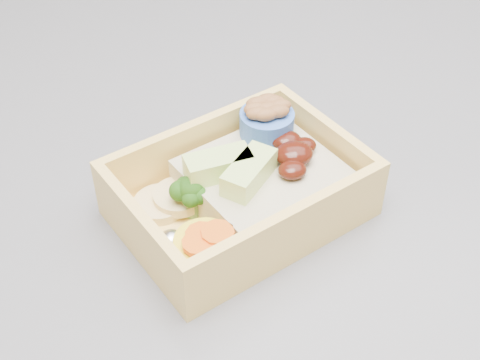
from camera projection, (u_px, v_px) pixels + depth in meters
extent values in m
cube|color=#3C3D42|center=(355.00, 97.00, 0.60)|extent=(1.24, 0.84, 0.04)
cube|color=#FBCF68|center=(240.00, 209.00, 0.46)|extent=(0.19, 0.17, 0.01)
cube|color=#FBCF68|center=(196.00, 144.00, 0.48)|extent=(0.15, 0.07, 0.04)
cube|color=#FBCF68|center=(290.00, 232.00, 0.41)|extent=(0.15, 0.07, 0.04)
cube|color=#FBCF68|center=(326.00, 144.00, 0.48)|extent=(0.05, 0.09, 0.04)
cube|color=#FBCF68|center=(140.00, 233.00, 0.41)|extent=(0.05, 0.09, 0.04)
cube|color=tan|center=(263.00, 182.00, 0.46)|extent=(0.12, 0.12, 0.02)
ellipsoid|color=#370F08|center=(294.00, 154.00, 0.45)|extent=(0.03, 0.03, 0.01)
ellipsoid|color=#370F08|center=(286.00, 140.00, 0.46)|extent=(0.03, 0.03, 0.01)
ellipsoid|color=#370F08|center=(292.00, 170.00, 0.44)|extent=(0.02, 0.02, 0.01)
ellipsoid|color=#370F08|center=(304.00, 146.00, 0.46)|extent=(0.02, 0.02, 0.01)
cube|color=#CEF580|center=(249.00, 172.00, 0.44)|extent=(0.04, 0.05, 0.02)
cube|color=#CEF580|center=(218.00, 165.00, 0.44)|extent=(0.05, 0.03, 0.02)
cylinder|color=#6A934F|center=(192.00, 206.00, 0.45)|extent=(0.01, 0.01, 0.01)
sphere|color=#225112|center=(191.00, 189.00, 0.44)|extent=(0.02, 0.02, 0.02)
sphere|color=#225112|center=(197.00, 184.00, 0.44)|extent=(0.01, 0.01, 0.01)
sphere|color=#225112|center=(179.00, 191.00, 0.44)|extent=(0.01, 0.01, 0.01)
sphere|color=#225112|center=(199.00, 196.00, 0.44)|extent=(0.01, 0.01, 0.01)
sphere|color=#225112|center=(191.00, 199.00, 0.43)|extent=(0.01, 0.01, 0.01)
sphere|color=#225112|center=(185.00, 185.00, 0.44)|extent=(0.01, 0.01, 0.01)
cylinder|color=yellow|center=(205.00, 249.00, 0.42)|extent=(0.04, 0.04, 0.02)
cylinder|color=orange|center=(202.00, 235.00, 0.41)|extent=(0.02, 0.02, 0.00)
cylinder|color=orange|center=(199.00, 243.00, 0.40)|extent=(0.02, 0.02, 0.00)
cylinder|color=orange|center=(218.00, 233.00, 0.41)|extent=(0.02, 0.02, 0.00)
cylinder|color=tan|center=(160.00, 204.00, 0.45)|extent=(0.04, 0.04, 0.01)
cylinder|color=tan|center=(179.00, 197.00, 0.45)|extent=(0.04, 0.04, 0.01)
ellipsoid|color=silver|center=(189.00, 177.00, 0.47)|extent=(0.02, 0.02, 0.02)
ellipsoid|color=silver|center=(171.00, 242.00, 0.42)|extent=(0.02, 0.02, 0.02)
cylinder|color=#3C6ACC|center=(267.00, 124.00, 0.47)|extent=(0.04, 0.04, 0.02)
ellipsoid|color=brown|center=(267.00, 108.00, 0.46)|extent=(0.02, 0.02, 0.01)
ellipsoid|color=brown|center=(273.00, 102.00, 0.47)|extent=(0.02, 0.02, 0.01)
ellipsoid|color=brown|center=(255.00, 109.00, 0.46)|extent=(0.02, 0.02, 0.01)
ellipsoid|color=brown|center=(278.00, 111.00, 0.46)|extent=(0.02, 0.02, 0.01)
ellipsoid|color=brown|center=(266.00, 114.00, 0.46)|extent=(0.02, 0.02, 0.01)
ellipsoid|color=brown|center=(280.00, 106.00, 0.47)|extent=(0.02, 0.02, 0.01)
ellipsoid|color=brown|center=(258.00, 103.00, 0.47)|extent=(0.02, 0.02, 0.01)
ellipsoid|color=brown|center=(267.00, 100.00, 0.47)|extent=(0.02, 0.02, 0.01)
ellipsoid|color=brown|center=(258.00, 113.00, 0.46)|extent=(0.02, 0.02, 0.01)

